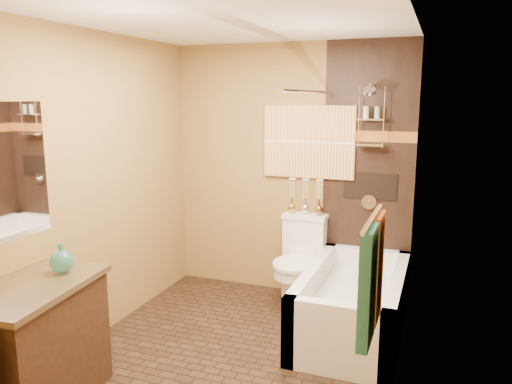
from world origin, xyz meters
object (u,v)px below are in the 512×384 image
at_px(sunset_painting, 309,142).
at_px(bathtub, 353,309).
at_px(toilet, 299,261).
at_px(vanity, 33,347).

xyz_separation_m(sunset_painting, bathtub, (0.60, -0.73, -1.33)).
relative_size(bathtub, toilet, 1.77).
height_order(sunset_painting, vanity, sunset_painting).
relative_size(sunset_painting, toilet, 1.06).
bearing_deg(vanity, bathtub, 39.26).
bearing_deg(bathtub, vanity, -134.58).
xyz_separation_m(bathtub, vanity, (-1.72, -1.75, 0.20)).
bearing_deg(toilet, bathtub, -36.55).
distance_m(bathtub, vanity, 2.47).
bearing_deg(bathtub, toilet, 143.18).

